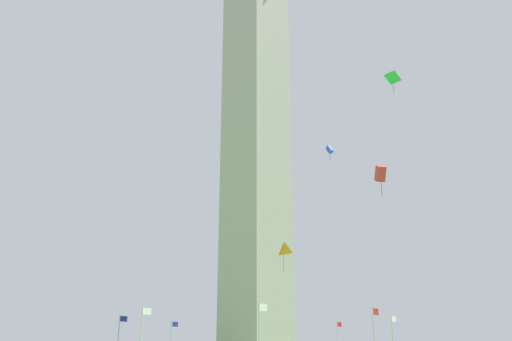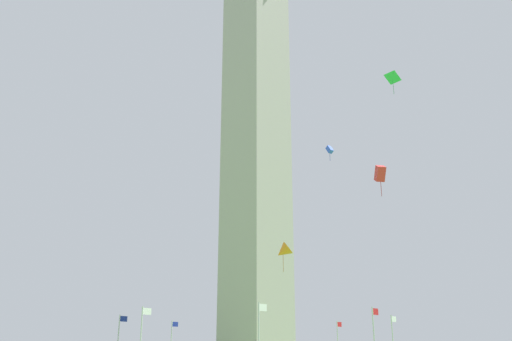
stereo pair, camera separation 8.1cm
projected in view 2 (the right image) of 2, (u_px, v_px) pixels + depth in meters
obelisk_monument at (256, 136)px, 73.12m from camera, size 6.59×6.59×59.87m
flagpole_s at (141, 340)px, 53.90m from camera, size 1.12×0.14×7.05m
flagpole_sw at (259, 338)px, 49.60m from camera, size 1.12×0.14×7.05m
flagpole_w at (375, 340)px, 54.24m from camera, size 1.12×0.14×7.05m
kite_blue_box at (330, 150)px, 61.87m from camera, size 0.64×0.95×1.83m
kite_red_box at (380, 174)px, 45.73m from camera, size 1.31×1.41×2.68m
kite_green_diamond at (393, 78)px, 61.00m from camera, size 1.36×1.56×2.43m
kite_orange_delta at (283, 252)px, 56.63m from camera, size 2.37×2.47×3.09m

